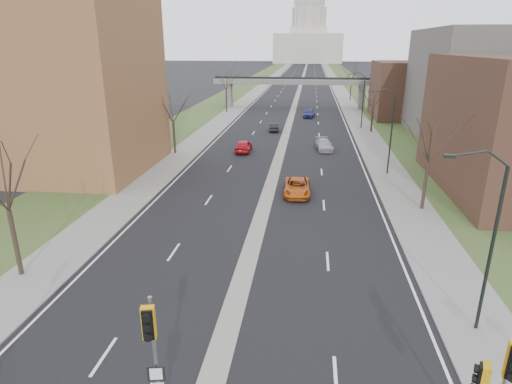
% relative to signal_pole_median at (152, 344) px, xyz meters
% --- Properties ---
extents(road_surface, '(20.00, 600.00, 0.01)m').
position_rel_signal_pole_median_xyz_m(road_surface, '(1.28, 151.32, -3.67)').
color(road_surface, black).
rests_on(road_surface, ground).
extents(median_strip, '(1.20, 600.00, 0.02)m').
position_rel_signal_pole_median_xyz_m(median_strip, '(1.28, 151.32, -3.67)').
color(median_strip, gray).
rests_on(median_strip, ground).
extents(sidewalk_right, '(4.00, 600.00, 0.12)m').
position_rel_signal_pole_median_xyz_m(sidewalk_right, '(13.28, 151.32, -3.61)').
color(sidewalk_right, gray).
rests_on(sidewalk_right, ground).
extents(sidewalk_left, '(4.00, 600.00, 0.12)m').
position_rel_signal_pole_median_xyz_m(sidewalk_left, '(-10.72, 151.32, -3.61)').
color(sidewalk_left, gray).
rests_on(sidewalk_left, ground).
extents(grass_verge_right, '(8.00, 600.00, 0.10)m').
position_rel_signal_pole_median_xyz_m(grass_verge_right, '(19.28, 151.32, -3.62)').
color(grass_verge_right, '#2E4620').
rests_on(grass_verge_right, ground).
extents(grass_verge_left, '(8.00, 600.00, 0.10)m').
position_rel_signal_pole_median_xyz_m(grass_verge_left, '(-16.72, 151.32, -3.62)').
color(grass_verge_left, '#2E4620').
rests_on(grass_verge_left, ground).
extents(apartment_building, '(25.00, 16.00, 22.00)m').
position_rel_signal_pole_median_xyz_m(apartment_building, '(-24.72, 31.32, 7.33)').
color(apartment_building, brown).
rests_on(apartment_building, ground).
extents(commercial_block_mid, '(18.00, 22.00, 15.00)m').
position_rel_signal_pole_median_xyz_m(commercial_block_mid, '(29.28, 53.32, 3.83)').
color(commercial_block_mid, '#5C5854').
rests_on(commercial_block_mid, ground).
extents(commercial_block_far, '(14.00, 14.00, 10.00)m').
position_rel_signal_pole_median_xyz_m(commercial_block_far, '(23.28, 71.32, 1.33)').
color(commercial_block_far, '#482D21').
rests_on(commercial_block_far, ground).
extents(pedestrian_bridge, '(34.00, 3.00, 6.45)m').
position_rel_signal_pole_median_xyz_m(pedestrian_bridge, '(1.28, 81.32, 1.17)').
color(pedestrian_bridge, slate).
rests_on(pedestrian_bridge, ground).
extents(capitol, '(48.00, 42.00, 55.75)m').
position_rel_signal_pole_median_xyz_m(capitol, '(1.28, 321.32, 14.93)').
color(capitol, beige).
rests_on(capitol, ground).
extents(streetlight_near, '(2.61, 0.20, 8.70)m').
position_rel_signal_pole_median_xyz_m(streetlight_near, '(12.27, 7.32, 3.28)').
color(streetlight_near, black).
rests_on(streetlight_near, sidewalk_right).
extents(streetlight_mid, '(2.61, 0.20, 8.70)m').
position_rel_signal_pole_median_xyz_m(streetlight_mid, '(12.27, 33.32, 3.28)').
color(streetlight_mid, black).
rests_on(streetlight_mid, sidewalk_right).
extents(streetlight_far, '(2.61, 0.20, 8.70)m').
position_rel_signal_pole_median_xyz_m(streetlight_far, '(12.27, 59.32, 3.28)').
color(streetlight_far, black).
rests_on(streetlight_far, sidewalk_right).
extents(tree_left_a, '(7.20, 7.20, 9.40)m').
position_rel_signal_pole_median_xyz_m(tree_left_a, '(-11.72, 9.32, 2.96)').
color(tree_left_a, '#382B21').
rests_on(tree_left_a, sidewalk_left).
extents(tree_left_b, '(6.75, 6.75, 8.81)m').
position_rel_signal_pole_median_xyz_m(tree_left_b, '(-11.72, 39.32, 2.55)').
color(tree_left_b, '#382B21').
rests_on(tree_left_b, sidewalk_left).
extents(tree_left_c, '(7.65, 7.65, 9.99)m').
position_rel_signal_pole_median_xyz_m(tree_left_c, '(-11.72, 73.32, 3.37)').
color(tree_left_c, '#382B21').
rests_on(tree_left_c, sidewalk_left).
extents(tree_right_a, '(7.20, 7.20, 9.40)m').
position_rel_signal_pole_median_xyz_m(tree_right_a, '(14.28, 23.32, 2.96)').
color(tree_right_a, '#382B21').
rests_on(tree_right_a, sidewalk_right).
extents(tree_right_b, '(6.30, 6.30, 8.22)m').
position_rel_signal_pole_median_xyz_m(tree_right_b, '(14.28, 56.32, 2.15)').
color(tree_right_b, '#382B21').
rests_on(tree_right_b, sidewalk_right).
extents(tree_right_c, '(7.65, 7.65, 9.99)m').
position_rel_signal_pole_median_xyz_m(tree_right_c, '(14.28, 96.32, 3.37)').
color(tree_right_c, '#382B21').
rests_on(tree_right_c, sidewalk_right).
extents(signal_pole_median, '(0.65, 0.88, 5.27)m').
position_rel_signal_pole_median_xyz_m(signal_pole_median, '(0.00, 0.00, 0.00)').
color(signal_pole_median, gray).
rests_on(signal_pole_median, ground).
extents(signal_pole_right, '(0.91, 1.20, 5.46)m').
position_rel_signal_pole_median_xyz_m(signal_pole_right, '(10.63, -0.15, -0.10)').
color(signal_pole_right, gray).
rests_on(signal_pole_right, ground).
extents(car_left_near, '(1.84, 4.53, 1.54)m').
position_rel_signal_pole_median_xyz_m(car_left_near, '(-3.37, 41.38, -2.90)').
color(car_left_near, red).
rests_on(car_left_near, ground).
extents(car_left_far, '(1.69, 4.03, 1.30)m').
position_rel_signal_pole_median_xyz_m(car_left_far, '(-0.72, 55.52, -3.03)').
color(car_left_far, black).
rests_on(car_left_far, ground).
extents(car_right_near, '(2.47, 5.12, 1.41)m').
position_rel_signal_pole_median_xyz_m(car_right_near, '(3.92, 25.88, -2.97)').
color(car_right_near, '#B64D13').
rests_on(car_right_near, ground).
extents(car_right_mid, '(2.50, 4.88, 1.36)m').
position_rel_signal_pole_median_xyz_m(car_right_mid, '(6.76, 43.58, -3.00)').
color(car_right_mid, '#99989F').
rests_on(car_right_mid, ground).
extents(car_right_far, '(2.41, 4.72, 1.54)m').
position_rel_signal_pole_median_xyz_m(car_right_far, '(4.65, 69.65, -2.90)').
color(car_right_far, navy).
rests_on(car_right_far, ground).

